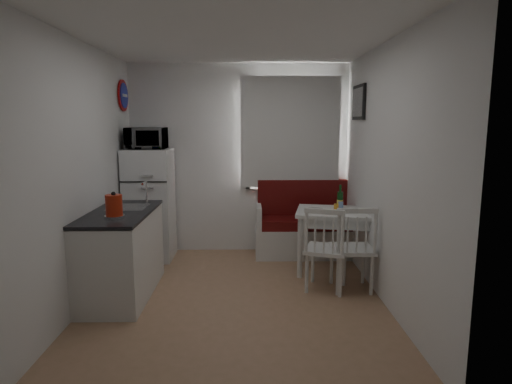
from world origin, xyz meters
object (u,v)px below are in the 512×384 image
at_px(dining_table, 339,218).
at_px(wine_bottle, 340,197).
at_px(chair_right, 354,240).
at_px(chair_left, 328,241).
at_px(microwave, 146,138).
at_px(fridge, 150,204).
at_px(bench, 307,231).
at_px(kettle, 114,206).
at_px(kitchen_counter, 122,253).

relative_size(dining_table, wine_bottle, 3.76).
bearing_deg(chair_right, wine_bottle, 89.80).
relative_size(chair_left, microwave, 1.11).
distance_m(dining_table, fridge, 2.47).
bearing_deg(bench, chair_right, -77.06).
bearing_deg(microwave, bench, 4.40).
bearing_deg(wine_bottle, fridge, 169.06).
distance_m(dining_table, kettle, 2.60).
bearing_deg(fridge, kettle, -88.91).
height_order(bench, kettle, kettle).
relative_size(dining_table, kettle, 4.49).
xyz_separation_m(chair_left, wine_bottle, (0.28, 0.77, 0.33)).
bearing_deg(dining_table, kitchen_counter, -153.68).
xyz_separation_m(bench, kettle, (-2.09, -1.69, 0.69)).
bearing_deg(chair_right, chair_left, 179.58).
bearing_deg(fridge, dining_table, -13.33).
bearing_deg(chair_right, bench, 102.74).
distance_m(kitchen_counter, dining_table, 2.53).
height_order(dining_table, wine_bottle, wine_bottle).
distance_m(bench, chair_right, 1.41).
distance_m(bench, fridge, 2.16).
distance_m(chair_right, wine_bottle, 0.83).
height_order(kitchen_counter, microwave, microwave).
height_order(chair_right, kettle, kettle).
xyz_separation_m(fridge, microwave, (0.00, -0.05, 0.87)).
distance_m(dining_table, chair_right, 0.67).
bearing_deg(wine_bottle, dining_table, -104.04).
xyz_separation_m(kitchen_counter, chair_left, (2.17, 0.01, 0.12)).
relative_size(bench, fridge, 0.97).
height_order(chair_left, kettle, kettle).
bearing_deg(dining_table, kettle, -146.32).
bearing_deg(microwave, dining_table, -12.19).
distance_m(bench, kettle, 2.77).
xyz_separation_m(dining_table, chair_right, (0.03, -0.67, -0.09)).
bearing_deg(kitchen_counter, kettle, -81.45).
distance_m(chair_left, fridge, 2.49).
distance_m(chair_right, microwave, 2.89).
bearing_deg(microwave, kettle, -88.87).
bearing_deg(chair_left, chair_right, 19.25).
height_order(kitchen_counter, kettle, kitchen_counter).
xyz_separation_m(chair_left, kettle, (-2.12, -0.34, 0.45)).
bearing_deg(dining_table, bench, 123.43).
height_order(dining_table, fridge, fridge).
bearing_deg(chair_right, kitchen_counter, 179.98).
bearing_deg(chair_left, microwave, 170.65).
distance_m(chair_left, wine_bottle, 0.88).
bearing_deg(fridge, chair_right, -26.97).
distance_m(bench, chair_left, 1.37).
bearing_deg(kettle, bench, 38.91).
height_order(kitchen_counter, wine_bottle, kitchen_counter).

